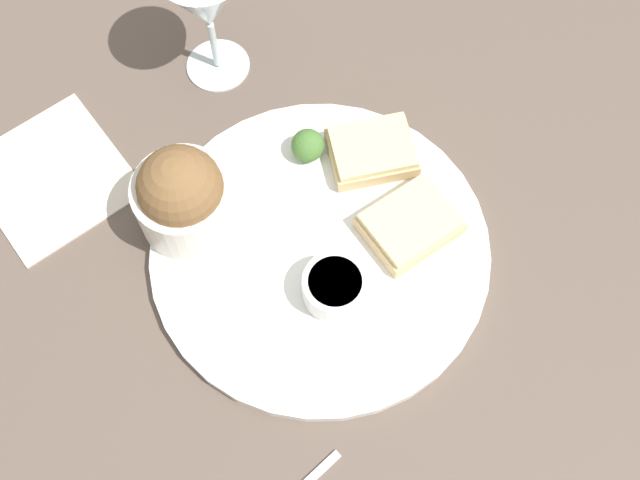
# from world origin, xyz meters

# --- Properties ---
(ground_plane) EXTENTS (4.00, 4.00, 0.00)m
(ground_plane) POSITION_xyz_m (0.00, 0.00, 0.00)
(ground_plane) COLOR brown
(dinner_plate) EXTENTS (0.35, 0.35, 0.01)m
(dinner_plate) POSITION_xyz_m (0.00, 0.00, 0.01)
(dinner_plate) COLOR white
(dinner_plate) RESTS_ON ground_plane
(salad_bowl) EXTENTS (0.10, 0.10, 0.11)m
(salad_bowl) POSITION_xyz_m (-0.05, 0.13, 0.06)
(salad_bowl) COLOR silver
(salad_bowl) RESTS_ON dinner_plate
(sauce_ramekin) EXTENTS (0.06, 0.06, 0.03)m
(sauce_ramekin) POSITION_xyz_m (-0.03, -0.04, 0.03)
(sauce_ramekin) COLOR white
(sauce_ramekin) RESTS_ON dinner_plate
(cheese_toast_near) EXTENTS (0.11, 0.10, 0.03)m
(cheese_toast_near) POSITION_xyz_m (0.07, -0.06, 0.03)
(cheese_toast_near) COLOR #D1B27F
(cheese_toast_near) RESTS_ON dinner_plate
(cheese_toast_far) EXTENTS (0.11, 0.11, 0.03)m
(cheese_toast_far) POSITION_xyz_m (0.12, 0.02, 0.03)
(cheese_toast_far) COLOR #D1B27F
(cheese_toast_far) RESTS_ON dinner_plate
(wine_glass) EXTENTS (0.09, 0.09, 0.15)m
(wine_glass) POSITION_xyz_m (0.11, 0.23, 0.11)
(wine_glass) COLOR silver
(wine_glass) RESTS_ON ground_plane
(garnish) EXTENTS (0.04, 0.04, 0.04)m
(garnish) POSITION_xyz_m (0.08, 0.08, 0.03)
(garnish) COLOR #477533
(garnish) RESTS_ON dinner_plate
(napkin) EXTENTS (0.18, 0.19, 0.01)m
(napkin) POSITION_xyz_m (-0.11, 0.28, 0.00)
(napkin) COLOR beige
(napkin) RESTS_ON ground_plane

